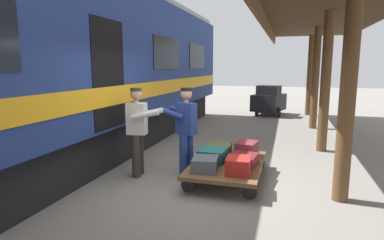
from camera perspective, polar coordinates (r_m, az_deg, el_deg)
name	(u,v)px	position (r m, az deg, el deg)	size (l,w,h in m)	color
ground_plane	(204,186)	(5.91, 2.20, -11.43)	(60.00, 60.00, 0.00)	gray
train_car	(41,68)	(7.11, -24.93, 8.22)	(3.02, 17.25, 4.00)	navy
luggage_cart	(227,165)	(6.17, 6.21, -7.85)	(1.27, 2.03, 0.32)	brown
suitcase_slate_roller	(205,164)	(5.65, 2.33, -7.72)	(0.42, 0.49, 0.23)	#4C515B
suitcase_maroon_trunk	(243,159)	(6.09, 8.90, -6.84)	(0.49, 0.59, 0.17)	maroon
suitcase_olive_duffel	(219,149)	(6.71, 4.68, -5.05)	(0.50, 0.51, 0.22)	brown
suitcase_red_plastic	(238,166)	(5.54, 8.13, -7.92)	(0.40, 0.47, 0.27)	#AD231E
suitcase_burgundy_valise	(247,149)	(6.61, 9.56, -5.03)	(0.37, 0.49, 0.29)	maroon
suitcase_teal_softside	(212,155)	(6.17, 3.61, -6.21)	(0.49, 0.51, 0.24)	#1E666B
porter_in_overalls	(185,128)	(6.22, -1.16, -1.49)	(0.73, 0.55, 1.70)	navy
porter_by_door	(138,129)	(6.27, -9.44, -1.53)	(0.69, 0.47, 1.70)	#332D28
baggage_tug	(269,101)	(14.54, 13.32, 3.32)	(1.49, 1.92, 1.30)	black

